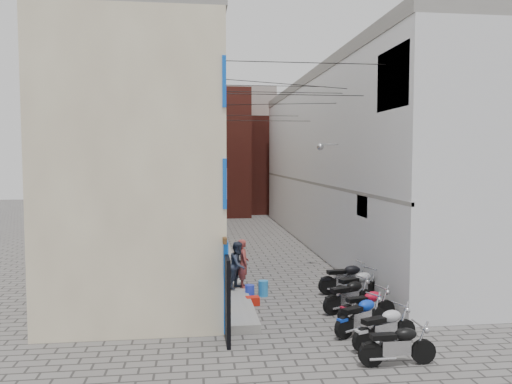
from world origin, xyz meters
name	(u,v)px	position (x,y,z in m)	size (l,w,h in m)	color
ground	(320,331)	(0.00, 0.00, 0.00)	(90.00, 90.00, 0.00)	#5C5957
plinth	(220,245)	(-2.05, 13.00, 0.12)	(0.90, 26.00, 0.25)	gray
building_left	(162,161)	(-4.98, 12.95, 4.50)	(5.10, 27.00, 9.00)	#BDAD8F
building_right	(352,161)	(5.00, 13.00, 4.51)	(5.94, 26.00, 9.00)	silver
building_far_brick_left	(211,153)	(-2.00, 28.00, 5.00)	(6.00, 6.00, 10.00)	maroon
building_far_brick_right	(268,165)	(3.00, 30.00, 4.00)	(5.00, 6.00, 8.00)	maroon
building_far_concrete	(230,148)	(0.00, 34.00, 5.50)	(8.00, 5.00, 11.00)	gray
far_shopfront	(238,203)	(0.00, 25.20, 1.20)	(2.00, 0.30, 2.40)	black
overhead_wires	(275,98)	(0.00, 7.64, 7.12)	(5.80, 13.02, 1.32)	black
motorcycle_a	(397,343)	(1.18, -2.34, 0.52)	(0.57, 1.80, 1.04)	black
motorcycle_b	(385,325)	(1.30, -1.29, 0.56)	(0.61, 1.93, 1.12)	#A8A8AD
motorcycle_c	(361,314)	(1.04, -0.29, 0.54)	(0.59, 1.86, 1.08)	#0B33B0
motorcycle_d	(367,304)	(1.50, 0.55, 0.54)	(0.59, 1.85, 1.07)	#AD0C24
motorcycle_e	(349,294)	(1.31, 1.60, 0.55)	(0.60, 1.90, 1.10)	black
motorcycle_f	(358,285)	(1.88, 2.47, 0.59)	(0.64, 2.04, 1.18)	#9A9B9E
motorcycle_g	(346,276)	(1.84, 3.58, 0.59)	(0.64, 2.03, 1.18)	black
person_a	(243,263)	(-1.70, 3.90, 1.07)	(0.60, 0.39, 1.65)	#9E3F39
person_b	(238,265)	(-1.87, 3.78, 1.05)	(0.77, 0.60, 1.59)	#303849
water_jug_near	(250,292)	(-1.55, 3.23, 0.24)	(0.31, 0.31, 0.49)	blue
water_jug_far	(263,288)	(-1.05, 3.59, 0.26)	(0.34, 0.34, 0.53)	#2B8BD7
red_crate	(252,301)	(-1.53, 2.63, 0.13)	(0.42, 0.31, 0.26)	red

